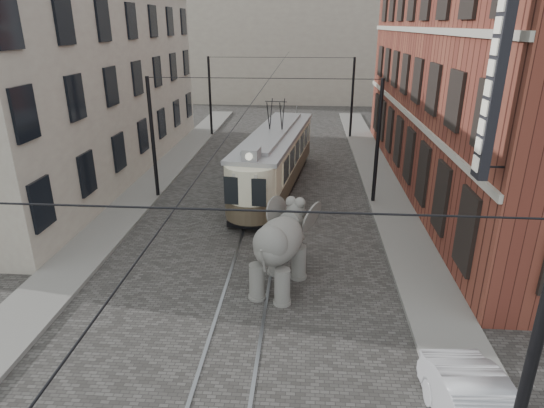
{
  "coord_description": "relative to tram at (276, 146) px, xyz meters",
  "views": [
    {
      "loc": [
        1.85,
        -15.71,
        8.28
      ],
      "look_at": [
        0.66,
        0.13,
        2.1
      ],
      "focal_mm": 30.73,
      "sensor_mm": 36.0,
      "label": 1
    }
  ],
  "objects": [
    {
      "name": "tram_rails",
      "position": [
        -0.27,
        -8.01,
        -2.31
      ],
      "size": [
        1.54,
        80.0,
        0.02
      ],
      "primitive_type": null,
      "color": "slate",
      "rests_on": "ground"
    },
    {
      "name": "sidewalk_left",
      "position": [
        -6.77,
        -8.01,
        -2.25
      ],
      "size": [
        2.0,
        60.0,
        0.15
      ],
      "primitive_type": "cube",
      "color": "slate",
      "rests_on": "ground"
    },
    {
      "name": "catenary",
      "position": [
        -0.47,
        -3.01,
        0.68
      ],
      "size": [
        11.0,
        30.2,
        6.0
      ],
      "primitive_type": null,
      "color": "black",
      "rests_on": "ground"
    },
    {
      "name": "distant_block",
      "position": [
        -0.27,
        31.99,
        4.68
      ],
      "size": [
        28.0,
        10.0,
        14.0
      ],
      "primitive_type": "cube",
      "color": "gray",
      "rests_on": "ground"
    },
    {
      "name": "tram",
      "position": [
        0.0,
        0.0,
        0.0
      ],
      "size": [
        3.87,
        11.9,
        4.64
      ],
      "primitive_type": null,
      "rotation": [
        0.0,
        0.0,
        -0.13
      ],
      "color": "beige",
      "rests_on": "ground"
    },
    {
      "name": "sidewalk_right",
      "position": [
        5.73,
        -8.01,
        -2.25
      ],
      "size": [
        2.0,
        60.0,
        0.15
      ],
      "primitive_type": "cube",
      "color": "slate",
      "rests_on": "ground"
    },
    {
      "name": "elephant",
      "position": [
        0.79,
        -10.19,
        -0.98
      ],
      "size": [
        3.55,
        4.88,
        2.68
      ],
      "primitive_type": null,
      "rotation": [
        0.0,
        0.0,
        -0.29
      ],
      "color": "#615F5A",
      "rests_on": "ground"
    },
    {
      "name": "ground",
      "position": [
        -0.27,
        -8.01,
        -2.32
      ],
      "size": [
        120.0,
        120.0,
        0.0
      ],
      "primitive_type": "plane",
      "color": "#484643"
    },
    {
      "name": "brick_building",
      "position": [
        10.73,
        0.99,
        3.68
      ],
      "size": [
        8.0,
        26.0,
        12.0
      ],
      "primitive_type": "cube",
      "color": "maroon",
      "rests_on": "ground"
    },
    {
      "name": "stucco_building",
      "position": [
        -11.27,
        1.99,
        2.68
      ],
      "size": [
        7.0,
        24.0,
        10.0
      ],
      "primitive_type": "cube",
      "color": "gray",
      "rests_on": "ground"
    }
  ]
}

